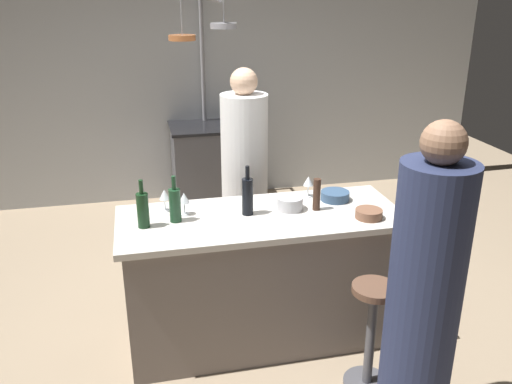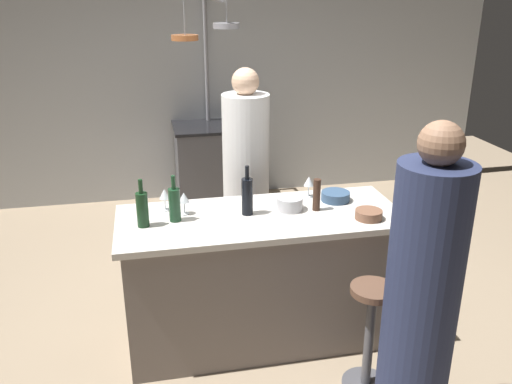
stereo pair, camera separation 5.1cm
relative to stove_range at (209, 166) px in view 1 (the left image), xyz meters
name	(u,v)px [view 1 (the left image)]	position (x,y,z in m)	size (l,w,h in m)	color
ground_plane	(261,335)	(0.00, -2.45, -0.45)	(9.00, 9.00, 0.00)	gray
back_wall	(202,80)	(0.00, 0.40, 0.85)	(6.40, 0.16, 2.60)	#B2B7BC
kitchen_island	(261,277)	(0.00, -2.45, 0.01)	(1.80, 0.72, 0.90)	slate
stove_range	(209,166)	(0.00, 0.00, 0.00)	(0.80, 0.64, 0.89)	#47474C
chef	(245,185)	(0.07, -1.60, 0.34)	(0.36, 0.36, 1.70)	white
bar_stool_right	(371,332)	(0.51, -3.07, -0.07)	(0.28, 0.28, 0.68)	#4C4C51
guest_right	(423,302)	(0.59, -3.44, 0.35)	(0.36, 0.36, 1.71)	#262D4C
overhead_pot_rack	(204,60)	(-0.06, -0.33, 1.16)	(0.58, 1.29, 2.17)	gray
pepper_mill	(317,194)	(0.37, -2.44, 0.56)	(0.05, 0.05, 0.21)	#382319
wine_bottle_red	(143,209)	(-0.73, -2.47, 0.57)	(0.07, 0.07, 0.30)	#143319
wine_bottle_green	(175,204)	(-0.53, -2.43, 0.56)	(0.07, 0.07, 0.29)	#193D23
wine_bottle_dark	(248,196)	(-0.08, -2.41, 0.58)	(0.07, 0.07, 0.32)	black
wine_glass_near_right_guest	(164,196)	(-0.59, -2.25, 0.56)	(0.07, 0.07, 0.15)	silver
wine_glass_by_chef	(308,182)	(0.39, -2.20, 0.56)	(0.07, 0.07, 0.15)	silver
wine_glass_near_left_guest	(184,199)	(-0.47, -2.33, 0.56)	(0.07, 0.07, 0.15)	silver
mixing_bowl_steel	(290,203)	(0.20, -2.40, 0.50)	(0.17, 0.17, 0.08)	#B7B7BC
mixing_bowl_wooden	(369,214)	(0.64, -2.64, 0.48)	(0.17, 0.17, 0.06)	brown
mixing_bowl_blue	(335,196)	(0.54, -2.31, 0.48)	(0.19, 0.19, 0.06)	#334C6B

